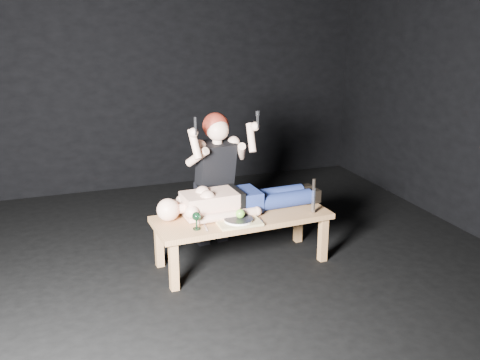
{
  "coord_description": "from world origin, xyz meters",
  "views": [
    {
      "loc": [
        -1.31,
        -3.99,
        2.12
      ],
      "look_at": [
        0.14,
        0.09,
        0.75
      ],
      "focal_mm": 40.22,
      "sensor_mm": 36.0,
      "label": 1
    }
  ],
  "objects_px": {
    "serving_tray": "(239,222)",
    "goblet": "(197,221)",
    "lying_man": "(241,197)",
    "carving_knife": "(314,196)",
    "table": "(242,239)",
    "kneeling_woman": "(212,177)"
  },
  "relations": [
    {
      "from": "goblet",
      "to": "carving_knife",
      "type": "height_order",
      "value": "carving_knife"
    },
    {
      "from": "table",
      "to": "carving_knife",
      "type": "xyz_separation_m",
      "value": [
        0.59,
        -0.16,
        0.38
      ]
    },
    {
      "from": "table",
      "to": "serving_tray",
      "type": "height_order",
      "value": "serving_tray"
    },
    {
      "from": "lying_man",
      "to": "carving_knife",
      "type": "xyz_separation_m",
      "value": [
        0.56,
        -0.27,
        0.03
      ]
    },
    {
      "from": "kneeling_woman",
      "to": "carving_knife",
      "type": "relative_size",
      "value": 4.23
    },
    {
      "from": "kneeling_woman",
      "to": "carving_knife",
      "type": "bearing_deg",
      "value": -48.92
    },
    {
      "from": "serving_tray",
      "to": "carving_knife",
      "type": "height_order",
      "value": "carving_knife"
    },
    {
      "from": "carving_knife",
      "to": "table",
      "type": "bearing_deg",
      "value": 161.95
    },
    {
      "from": "table",
      "to": "carving_knife",
      "type": "relative_size",
      "value": 4.86
    },
    {
      "from": "lying_man",
      "to": "kneeling_woman",
      "type": "distance_m",
      "value": 0.41
    },
    {
      "from": "table",
      "to": "kneeling_woman",
      "type": "relative_size",
      "value": 1.15
    },
    {
      "from": "serving_tray",
      "to": "goblet",
      "type": "distance_m",
      "value": 0.36
    },
    {
      "from": "table",
      "to": "kneeling_woman",
      "type": "height_order",
      "value": "kneeling_woman"
    },
    {
      "from": "kneeling_woman",
      "to": "serving_tray",
      "type": "height_order",
      "value": "kneeling_woman"
    },
    {
      "from": "serving_tray",
      "to": "goblet",
      "type": "bearing_deg",
      "value": -178.44
    },
    {
      "from": "table",
      "to": "lying_man",
      "type": "distance_m",
      "value": 0.37
    },
    {
      "from": "lying_man",
      "to": "table",
      "type": "bearing_deg",
      "value": -110.61
    },
    {
      "from": "serving_tray",
      "to": "carving_knife",
      "type": "bearing_deg",
      "value": 0.34
    },
    {
      "from": "lying_man",
      "to": "carving_knife",
      "type": "bearing_deg",
      "value": -29.24
    },
    {
      "from": "table",
      "to": "kneeling_woman",
      "type": "xyz_separation_m",
      "value": [
        -0.11,
        0.49,
        0.43
      ]
    },
    {
      "from": "kneeling_woman",
      "to": "goblet",
      "type": "height_order",
      "value": "kneeling_woman"
    },
    {
      "from": "lying_man",
      "to": "serving_tray",
      "type": "relative_size",
      "value": 3.93
    }
  ]
}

